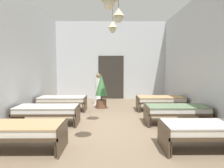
# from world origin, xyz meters

# --- Properties ---
(ground_plane) EXTENTS (6.66, 10.71, 0.10)m
(ground_plane) POSITION_xyz_m (0.00, 0.00, -0.05)
(ground_plane) COLOR #8C755B
(room_shell) EXTENTS (6.46, 10.31, 4.28)m
(room_shell) POSITION_xyz_m (0.00, 1.27, 2.15)
(room_shell) COLOR silver
(room_shell) RESTS_ON ground
(bed_left_row_0) EXTENTS (1.90, 0.84, 0.57)m
(bed_left_row_0) POSITION_xyz_m (-1.98, -1.90, 0.44)
(bed_left_row_0) COLOR #473828
(bed_left_row_0) RESTS_ON ground
(bed_right_row_0) EXTENTS (1.90, 0.84, 0.57)m
(bed_right_row_0) POSITION_xyz_m (1.98, -1.90, 0.44)
(bed_right_row_0) COLOR #473828
(bed_right_row_0) RESTS_ON ground
(bed_left_row_1) EXTENTS (1.90, 0.84, 0.57)m
(bed_left_row_1) POSITION_xyz_m (-1.98, 0.00, 0.44)
(bed_left_row_1) COLOR #473828
(bed_left_row_1) RESTS_ON ground
(bed_right_row_1) EXTENTS (1.90, 0.84, 0.57)m
(bed_right_row_1) POSITION_xyz_m (1.98, 0.00, 0.44)
(bed_right_row_1) COLOR #473828
(bed_right_row_1) RESTS_ON ground
(bed_left_row_2) EXTENTS (1.90, 0.84, 0.57)m
(bed_left_row_2) POSITION_xyz_m (-1.98, 1.90, 0.44)
(bed_left_row_2) COLOR #473828
(bed_left_row_2) RESTS_ON ground
(bed_right_row_2) EXTENTS (1.90, 0.84, 0.57)m
(bed_right_row_2) POSITION_xyz_m (1.98, 1.90, 0.44)
(bed_right_row_2) COLOR #473828
(bed_right_row_2) RESTS_ON ground
(nurse_near_aisle) EXTENTS (0.52, 0.52, 1.49)m
(nurse_near_aisle) POSITION_xyz_m (-0.59, 3.16, 0.53)
(nurse_near_aisle) COLOR white
(nurse_near_aisle) RESTS_ON ground
(potted_plant) EXTENTS (0.51, 0.51, 1.45)m
(potted_plant) POSITION_xyz_m (-0.43, 2.42, 0.82)
(potted_plant) COLOR brown
(potted_plant) RESTS_ON ground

